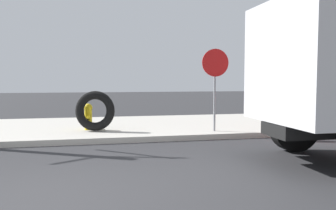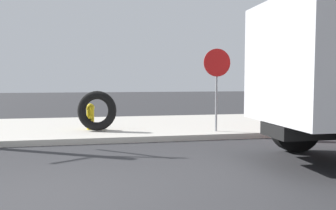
# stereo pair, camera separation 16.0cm
# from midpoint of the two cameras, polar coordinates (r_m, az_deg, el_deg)

# --- Properties ---
(ground_plane) EXTENTS (80.00, 80.00, 0.00)m
(ground_plane) POSITION_cam_midpoint_polar(r_m,az_deg,el_deg) (5.02, -19.45, -14.46)
(ground_plane) COLOR #2D2D30
(sidewalk_curb) EXTENTS (36.00, 5.00, 0.15)m
(sidewalk_curb) POSITION_cam_midpoint_polar(r_m,az_deg,el_deg) (11.35, -15.54, -3.65)
(sidewalk_curb) COLOR #BCB7AD
(sidewalk_curb) RESTS_ON ground
(fire_hydrant) EXTENTS (0.24, 0.54, 0.75)m
(fire_hydrant) POSITION_cam_midpoint_polar(r_m,az_deg,el_deg) (10.35, -13.12, -1.71)
(fire_hydrant) COLOR yellow
(fire_hydrant) RESTS_ON sidewalk_curb
(loose_tire) EXTENTS (1.16, 0.67, 1.13)m
(loose_tire) POSITION_cam_midpoint_polar(r_m,az_deg,el_deg) (10.02, -12.10, -0.93)
(loose_tire) COLOR black
(loose_tire) RESTS_ON sidewalk_curb
(stop_sign) EXTENTS (0.76, 0.08, 2.27)m
(stop_sign) POSITION_cam_midpoint_polar(r_m,az_deg,el_deg) (9.84, 7.11, 4.94)
(stop_sign) COLOR gray
(stop_sign) RESTS_ON sidewalk_curb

